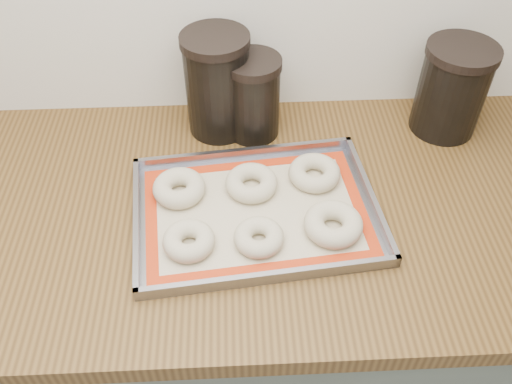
{
  "coord_description": "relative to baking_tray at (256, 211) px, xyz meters",
  "views": [
    {
      "loc": [
        -0.25,
        0.95,
        1.67
      ],
      "look_at": [
        -0.22,
        1.64,
        0.96
      ],
      "focal_mm": 38.0,
      "sensor_mm": 36.0,
      "label": 1
    }
  ],
  "objects": [
    {
      "name": "canister_left",
      "position": [
        -0.07,
        0.27,
        0.11
      ],
      "size": [
        0.14,
        0.14,
        0.23
      ],
      "color": "black",
      "rests_on": "countertop"
    },
    {
      "name": "bagel_front_right",
      "position": [
        0.14,
        -0.05,
        0.02
      ],
      "size": [
        0.13,
        0.13,
        0.04
      ],
      "primitive_type": "torus",
      "rotation": [
        0.0,
        0.0,
        0.2
      ],
      "color": "beige",
      "rests_on": "baking_mat"
    },
    {
      "name": "baking_mat",
      "position": [
        -0.0,
        -0.0,
        -0.0
      ],
      "size": [
        0.45,
        0.33,
        0.0
      ],
      "rotation": [
        0.0,
        0.0,
        0.11
      ],
      "color": "#C6B793",
      "rests_on": "baking_tray"
    },
    {
      "name": "cabinet",
      "position": [
        0.22,
        0.03,
        -0.48
      ],
      "size": [
        3.0,
        0.65,
        0.86
      ],
      "primitive_type": "cube",
      "color": "slate",
      "rests_on": "floor"
    },
    {
      "name": "bagel_front_left",
      "position": [
        -0.12,
        -0.08,
        0.01
      ],
      "size": [
        0.1,
        0.1,
        0.03
      ],
      "primitive_type": "torus",
      "rotation": [
        0.0,
        0.0,
        -0.04
      ],
      "color": "beige",
      "rests_on": "baking_mat"
    },
    {
      "name": "baking_tray",
      "position": [
        0.0,
        0.0,
        0.0
      ],
      "size": [
        0.49,
        0.38,
        0.03
      ],
      "rotation": [
        0.0,
        0.0,
        0.11
      ],
      "color": "gray",
      "rests_on": "countertop"
    },
    {
      "name": "countertop",
      "position": [
        0.22,
        0.03,
        -0.03
      ],
      "size": [
        3.06,
        0.68,
        0.04
      ],
      "primitive_type": "cube",
      "color": "brown",
      "rests_on": "cabinet"
    },
    {
      "name": "bagel_back_left",
      "position": [
        -0.15,
        0.05,
        0.02
      ],
      "size": [
        0.12,
        0.12,
        0.04
      ],
      "primitive_type": "torus",
      "rotation": [
        0.0,
        0.0,
        0.2
      ],
      "color": "beige",
      "rests_on": "baking_mat"
    },
    {
      "name": "canister_right",
      "position": [
        0.43,
        0.25,
        0.09
      ],
      "size": [
        0.15,
        0.15,
        0.2
      ],
      "color": "black",
      "rests_on": "countertop"
    },
    {
      "name": "bagel_front_mid",
      "position": [
        0.0,
        -0.08,
        0.01
      ],
      "size": [
        0.11,
        0.11,
        0.03
      ],
      "primitive_type": "torus",
      "rotation": [
        0.0,
        0.0,
        0.28
      ],
      "color": "beige",
      "rests_on": "baking_mat"
    },
    {
      "name": "bagel_back_mid",
      "position": [
        -0.01,
        0.06,
        0.01
      ],
      "size": [
        0.1,
        0.1,
        0.03
      ],
      "primitive_type": "torus",
      "rotation": [
        0.0,
        0.0,
        -0.01
      ],
      "color": "beige",
      "rests_on": "baking_mat"
    },
    {
      "name": "bagel_back_right",
      "position": [
        0.12,
        0.09,
        0.01
      ],
      "size": [
        0.14,
        0.14,
        0.03
      ],
      "primitive_type": "torus",
      "rotation": [
        0.0,
        0.0,
        0.45
      ],
      "color": "beige",
      "rests_on": "baking_mat"
    },
    {
      "name": "canister_mid",
      "position": [
        0.01,
        0.25,
        0.09
      ],
      "size": [
        0.12,
        0.12,
        0.18
      ],
      "color": "black",
      "rests_on": "countertop"
    }
  ]
}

